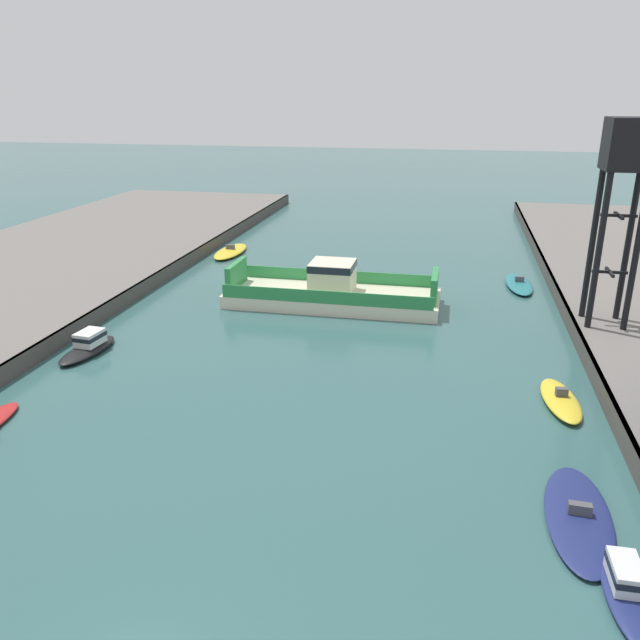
% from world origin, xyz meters
% --- Properties ---
extents(chain_ferry, '(18.43, 6.57, 3.83)m').
position_xyz_m(chain_ferry, '(-0.93, 38.42, 1.15)').
color(chain_ferry, beige).
rests_on(chain_ferry, ground).
extents(moored_boat_near_left, '(2.74, 7.45, 1.02)m').
position_xyz_m(moored_boat_near_left, '(15.51, 47.30, 0.27)').
color(moored_boat_near_left, '#237075').
rests_on(moored_boat_near_left, ground).
extents(moored_boat_near_right, '(2.83, 7.84, 1.07)m').
position_xyz_m(moored_boat_near_right, '(-15.77, 54.00, 0.30)').
color(moored_boat_near_right, yellow).
rests_on(moored_boat_near_right, ground).
extents(moored_boat_mid_left, '(1.59, 5.32, 1.24)m').
position_xyz_m(moored_boat_mid_left, '(16.01, 7.23, 0.46)').
color(moored_boat_mid_left, navy).
rests_on(moored_boat_mid_left, ground).
extents(moored_boat_mid_right, '(2.55, 6.05, 1.08)m').
position_xyz_m(moored_boat_mid_right, '(15.89, 22.67, 0.30)').
color(moored_boat_mid_right, yellow).
rests_on(moored_boat_mid_right, ground).
extents(moored_boat_far_left, '(2.55, 5.87, 1.54)m').
position_xyz_m(moored_boat_far_left, '(-15.84, 24.12, 0.57)').
color(moored_boat_far_left, black).
rests_on(moored_boat_far_left, ground).
extents(moored_boat_upstream_b, '(3.19, 8.04, 0.86)m').
position_xyz_m(moored_boat_upstream_b, '(15.10, 11.44, 0.19)').
color(moored_boat_upstream_b, navy).
rests_on(moored_boat_upstream_b, ground).
extents(crane_tower, '(3.18, 3.18, 14.62)m').
position_xyz_m(crane_tower, '(20.31, 34.50, 12.70)').
color(crane_tower, black).
rests_on(crane_tower, quay_right).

